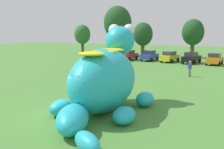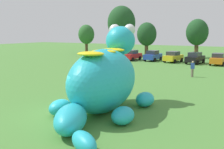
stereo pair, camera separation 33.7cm
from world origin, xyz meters
name	(u,v)px [view 1 (the left image)]	position (x,y,z in m)	size (l,w,h in m)	color
ground_plane	(68,115)	(0.00, 0.00, 0.00)	(160.00, 160.00, 0.00)	#4C8438
giant_inflatable_creature	(104,79)	(1.40, 1.80, 1.93)	(6.19, 9.98, 5.28)	#23B2C6
car_white	(114,54)	(-13.02, 29.77, 0.86)	(2.26, 4.26, 1.72)	white
car_red	(128,55)	(-9.65, 28.62, 0.86)	(2.17, 4.21, 1.72)	red
car_blue	(149,56)	(-6.26, 29.55, 0.86)	(2.06, 4.16, 1.72)	#2347B7
car_yellow	(170,57)	(-2.73, 29.24, 0.86)	(2.37, 4.30, 1.72)	yellow
car_black	(191,58)	(0.67, 29.10, 0.86)	(2.35, 4.29, 1.72)	black
car_orange	(214,59)	(3.99, 29.02, 0.86)	(2.03, 4.15, 1.72)	orange
tree_far_left	(82,35)	(-24.99, 37.03, 4.15)	(3.57, 3.57, 6.34)	brown
tree_left	(118,23)	(-15.56, 35.92, 6.46)	(5.56, 5.56, 9.87)	brown
tree_mid_left	(143,34)	(-9.83, 35.33, 4.26)	(3.67, 3.67, 6.52)	brown
tree_centre_left	(193,32)	(-1.23, 38.38, 4.62)	(3.98, 3.98, 7.07)	brown
spectator_mid_field	(190,69)	(3.17, 16.78, 0.85)	(0.38, 0.26, 1.71)	#726656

